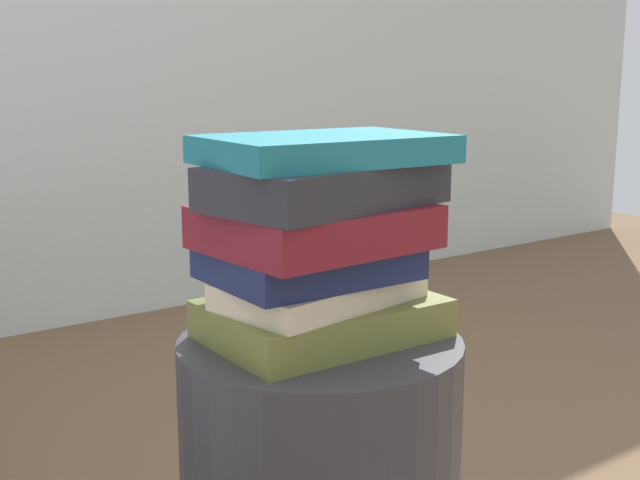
{
  "coord_description": "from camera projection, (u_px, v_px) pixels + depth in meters",
  "views": [
    {
      "loc": [
        -0.6,
        -0.82,
        0.88
      ],
      "look_at": [
        0.0,
        0.0,
        0.67
      ],
      "focal_mm": 46.5,
      "sensor_mm": 36.0,
      "label": 1
    }
  ],
  "objects": [
    {
      "name": "book_olive",
      "position": [
        322.0,
        318.0,
        1.07
      ],
      "size": [
        0.29,
        0.21,
        0.05
      ],
      "primitive_type": "cube",
      "rotation": [
        0.0,
        0.0,
        -0.02
      ],
      "color": "olive",
      "rests_on": "side_table"
    },
    {
      "name": "book_teal",
      "position": [
        326.0,
        149.0,
        1.02
      ],
      "size": [
        0.3,
        0.21,
        0.03
      ],
      "primitive_type": "cube",
      "rotation": [
        0.0,
        0.0,
        -0.05
      ],
      "color": "#1E727F",
      "rests_on": "book_charcoal"
    },
    {
      "name": "book_cream",
      "position": [
        322.0,
        289.0,
        1.06
      ],
      "size": [
        0.27,
        0.19,
        0.03
      ],
      "primitive_type": "cube",
      "rotation": [
        0.0,
        0.0,
        0.15
      ],
      "color": "beige",
      "rests_on": "book_olive"
    },
    {
      "name": "book_maroon",
      "position": [
        317.0,
        227.0,
        1.03
      ],
      "size": [
        0.27,
        0.22,
        0.05
      ],
      "primitive_type": "cube",
      "rotation": [
        0.0,
        0.0,
        0.06
      ],
      "color": "maroon",
      "rests_on": "book_navy"
    },
    {
      "name": "book_charcoal",
      "position": [
        327.0,
        185.0,
        1.02
      ],
      "size": [
        0.31,
        0.22,
        0.05
      ],
      "primitive_type": "cube",
      "rotation": [
        0.0,
        0.0,
        0.16
      ],
      "color": "#28282D",
      "rests_on": "book_maroon"
    },
    {
      "name": "book_navy",
      "position": [
        309.0,
        262.0,
        1.05
      ],
      "size": [
        0.24,
        0.19,
        0.04
      ],
      "primitive_type": "cube",
      "rotation": [
        0.0,
        0.0,
        -0.02
      ],
      "color": "#19234C",
      "rests_on": "book_cream"
    }
  ]
}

